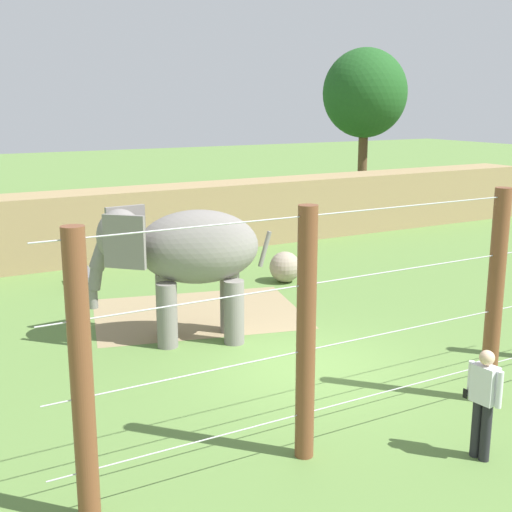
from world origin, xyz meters
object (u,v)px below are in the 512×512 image
(enrichment_ball, at_px, (285,267))
(feed_trough, at_px, (83,279))
(elephant, at_px, (184,253))
(zookeeper, at_px, (484,399))

(enrichment_ball, distance_m, feed_trough, 5.71)
(elephant, height_order, enrichment_ball, elephant)
(feed_trough, bearing_deg, elephant, -81.76)
(elephant, distance_m, feed_trough, 5.68)
(elephant, relative_size, enrichment_ball, 4.21)
(zookeeper, xyz_separation_m, feed_trough, (-2.47, 12.13, -0.71))
(elephant, height_order, zookeeper, elephant)
(zookeeper, bearing_deg, elephant, 104.01)
(enrichment_ball, bearing_deg, zookeeper, -105.67)
(elephant, distance_m, enrichment_ball, 5.58)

